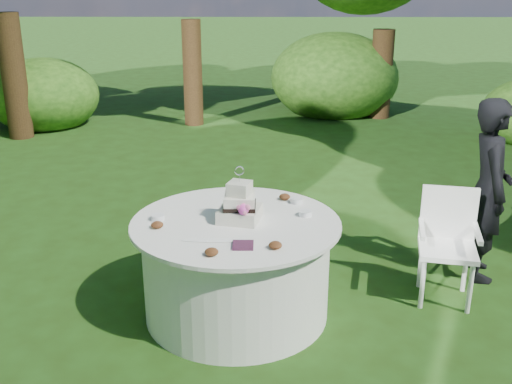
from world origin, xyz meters
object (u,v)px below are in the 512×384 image
table (236,268)px  chair (448,236)px  napkins (243,245)px  guest (488,190)px  cake (240,206)px

table → chair: chair is taller
napkins → guest: size_ratio=0.09×
napkins → cake: 0.48m
chair → cake: bearing=-170.0°
napkins → table: 0.60m
napkins → guest: bearing=29.0°
napkins → cake: bearing=94.8°
table → cake: cake is taller
guest → cake: (-2.07, -0.66, 0.10)m
guest → table: 2.24m
napkins → guest: (2.03, 1.13, 0.00)m
napkins → chair: bearing=25.1°
guest → chair: size_ratio=1.74×
table → chair: bearing=10.5°
napkins → cake: cake is taller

